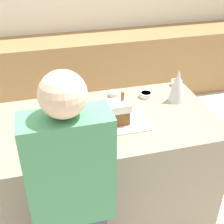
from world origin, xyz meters
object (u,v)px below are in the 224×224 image
(decorative_tree, at_px, (177,85))
(candy_bowl_behind_tray, at_px, (115,93))
(gingerbread_house, at_px, (117,112))
(cookbook, at_px, (53,113))
(person, at_px, (73,205))
(candy_bowl_front_corner, at_px, (146,95))
(candy_bowl_far_right, at_px, (31,120))
(candy_bowl_near_tray_left, at_px, (65,98))
(baking_tray, at_px, (117,123))
(candy_bowl_near_tray_right, at_px, (177,83))

(decorative_tree, xyz_separation_m, candy_bowl_behind_tray, (-0.47, 0.21, -0.12))
(gingerbread_house, relative_size, cookbook, 1.20)
(gingerbread_house, relative_size, person, 0.14)
(gingerbread_house, bearing_deg, cookbook, 150.72)
(gingerbread_house, distance_m, candy_bowl_front_corner, 0.47)
(candy_bowl_far_right, xyz_separation_m, candy_bowl_near_tray_left, (0.28, 0.27, -0.00))
(baking_tray, relative_size, candy_bowl_front_corner, 4.38)
(candy_bowl_near_tray_right, bearing_deg, gingerbread_house, -146.31)
(gingerbread_house, distance_m, cookbook, 0.52)
(candy_bowl_front_corner, bearing_deg, person, -128.65)
(candy_bowl_behind_tray, bearing_deg, candy_bowl_near_tray_left, 177.47)
(gingerbread_house, xyz_separation_m, decorative_tree, (0.56, 0.20, 0.04))
(candy_bowl_behind_tray, distance_m, person, 1.17)
(cookbook, bearing_deg, candy_bowl_far_right, -149.74)
(cookbook, distance_m, person, 0.89)
(candy_bowl_far_right, bearing_deg, person, -77.25)
(candy_bowl_far_right, xyz_separation_m, person, (0.18, -0.80, -0.08))
(person, bearing_deg, gingerbread_house, 56.16)
(decorative_tree, height_order, cookbook, decorative_tree)
(candy_bowl_front_corner, bearing_deg, candy_bowl_behind_tray, 160.75)
(candy_bowl_behind_tray, xyz_separation_m, candy_bowl_far_right, (-0.70, -0.25, 0.01))
(candy_bowl_front_corner, bearing_deg, gingerbread_house, -136.63)
(decorative_tree, relative_size, candy_bowl_near_tray_left, 3.12)
(baking_tray, xyz_separation_m, cookbook, (-0.45, 0.25, 0.01))
(decorative_tree, height_order, candy_bowl_front_corner, decorative_tree)
(candy_bowl_behind_tray, bearing_deg, candy_bowl_front_corner, -19.25)
(decorative_tree, height_order, candy_bowl_behind_tray, decorative_tree)
(baking_tray, distance_m, candy_bowl_behind_tray, 0.42)
(candy_bowl_behind_tray, xyz_separation_m, cookbook, (-0.54, -0.16, -0.01))
(gingerbread_house, bearing_deg, decorative_tree, 19.68)
(candy_bowl_front_corner, relative_size, candy_bowl_behind_tray, 1.07)
(baking_tray, distance_m, candy_bowl_near_tray_left, 0.54)
(baking_tray, relative_size, gingerbread_house, 1.91)
(candy_bowl_near_tray_left, xyz_separation_m, candy_bowl_near_tray_right, (1.01, 0.03, 0.00))
(candy_bowl_front_corner, relative_size, person, 0.06)
(candy_bowl_near_tray_left, height_order, cookbook, candy_bowl_near_tray_left)
(candy_bowl_far_right, xyz_separation_m, cookbook, (0.16, 0.09, -0.02))
(decorative_tree, bearing_deg, candy_bowl_near_tray_left, 165.67)
(candy_bowl_front_corner, xyz_separation_m, candy_bowl_near_tray_right, (0.34, 0.13, 0.00))
(candy_bowl_near_tray_right, bearing_deg, candy_bowl_front_corner, -158.62)
(cookbook, bearing_deg, candy_bowl_behind_tray, 16.14)
(gingerbread_house, relative_size, candy_bowl_front_corner, 2.29)
(candy_bowl_behind_tray, distance_m, candy_bowl_far_right, 0.74)
(candy_bowl_behind_tray, bearing_deg, person, -116.39)
(candy_bowl_far_right, bearing_deg, candy_bowl_front_corner, 9.77)
(candy_bowl_front_corner, distance_m, cookbook, 0.79)
(candy_bowl_near_tray_left, distance_m, person, 1.07)
(baking_tray, height_order, candy_bowl_front_corner, candy_bowl_front_corner)
(gingerbread_house, distance_m, candy_bowl_near_tray_right, 0.82)
(gingerbread_house, height_order, candy_bowl_front_corner, gingerbread_house)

